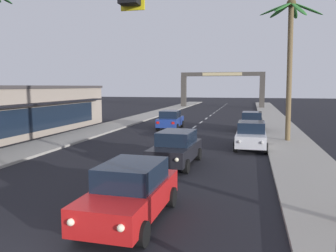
# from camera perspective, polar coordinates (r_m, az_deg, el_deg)

# --- Properties ---
(sidewalk_right) EXTENTS (3.20, 110.00, 0.14)m
(sidewalk_right) POSITION_cam_1_polar(r_m,az_deg,el_deg) (26.19, 19.41, -2.00)
(sidewalk_right) COLOR #9E998E
(sidewalk_right) RESTS_ON ground
(sidewalk_left) EXTENTS (3.20, 110.00, 0.14)m
(sidewalk_left) POSITION_cam_1_polar(r_m,az_deg,el_deg) (29.11, -12.81, -0.94)
(sidewalk_left) COLOR #9E998E
(sidewalk_left) RESTS_ON ground
(lane_markings) EXTENTS (4.28, 89.74, 0.01)m
(lane_markings) POSITION_cam_1_polar(r_m,az_deg,el_deg) (26.86, 3.54, -1.56)
(lane_markings) COLOR silver
(lane_markings) RESTS_ON ground
(traffic_signal_mast) EXTENTS (10.66, 0.41, 6.97)m
(traffic_signal_mast) POSITION_cam_1_polar(r_m,az_deg,el_deg) (5.88, -5.30, 17.94)
(traffic_signal_mast) COLOR #2D2D33
(traffic_signal_mast) RESTS_ON ground
(sedan_lead_at_stop_bar) EXTENTS (2.02, 4.48, 1.68)m
(sedan_lead_at_stop_bar) POSITION_cam_1_polar(r_m,az_deg,el_deg) (9.97, -6.29, -10.96)
(sedan_lead_at_stop_bar) COLOR red
(sedan_lead_at_stop_bar) RESTS_ON ground
(sedan_third_in_queue) EXTENTS (2.10, 4.51, 1.68)m
(sedan_third_in_queue) POSITION_cam_1_polar(r_m,az_deg,el_deg) (16.69, 1.37, -3.70)
(sedan_third_in_queue) COLOR black
(sedan_third_in_queue) RESTS_ON ground
(sedan_oncoming_far) EXTENTS (2.06, 4.49, 1.68)m
(sedan_oncoming_far) POSITION_cam_1_polar(r_m,az_deg,el_deg) (30.72, 0.41, 1.09)
(sedan_oncoming_far) COLOR navy
(sedan_oncoming_far) RESTS_ON ground
(sedan_parked_nearest_kerb) EXTENTS (1.99, 4.47, 1.68)m
(sedan_parked_nearest_kerb) POSITION_cam_1_polar(r_m,az_deg,el_deg) (21.64, 13.85, -1.49)
(sedan_parked_nearest_kerb) COLOR silver
(sedan_parked_nearest_kerb) RESTS_ON ground
(sedan_parked_mid_kerb) EXTENTS (2.04, 4.49, 1.68)m
(sedan_parked_mid_kerb) POSITION_cam_1_polar(r_m,az_deg,el_deg) (29.90, 13.96, 0.74)
(sedan_parked_mid_kerb) COLOR black
(sedan_parked_mid_kerb) RESTS_ON ground
(palm_right_second) EXTENTS (4.14, 3.91, 9.66)m
(palm_right_second) POSITION_cam_1_polar(r_m,az_deg,el_deg) (24.82, 19.84, 12.84)
(palm_right_second) COLOR brown
(palm_right_second) RESTS_ON ground
(town_gateway_arch) EXTENTS (14.99, 0.90, 6.39)m
(town_gateway_arch) POSITION_cam_1_polar(r_m,az_deg,el_deg) (62.23, 9.09, 6.93)
(town_gateway_arch) COLOR #423D38
(town_gateway_arch) RESTS_ON ground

